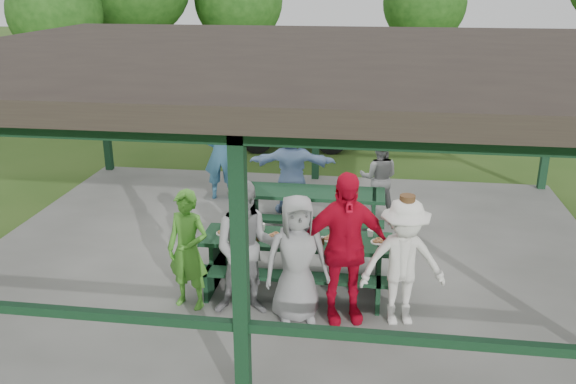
% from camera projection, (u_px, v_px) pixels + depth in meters
% --- Properties ---
extents(ground, '(90.00, 90.00, 0.00)m').
position_uv_depth(ground, '(292.00, 255.00, 10.02)').
color(ground, '#2E5019').
rests_on(ground, ground).
extents(concrete_slab, '(10.00, 8.00, 0.10)m').
position_uv_depth(concrete_slab, '(292.00, 252.00, 10.00)').
color(concrete_slab, slate).
rests_on(concrete_slab, ground).
extents(pavilion_structure, '(10.60, 8.60, 3.24)m').
position_uv_depth(pavilion_structure, '(293.00, 60.00, 8.96)').
color(pavilion_structure, black).
rests_on(pavilion_structure, concrete_slab).
extents(picnic_table_near, '(2.68, 1.39, 0.75)m').
position_uv_depth(picnic_table_near, '(297.00, 255.00, 8.68)').
color(picnic_table_near, black).
rests_on(picnic_table_near, concrete_slab).
extents(picnic_table_far, '(2.53, 1.39, 0.75)m').
position_uv_depth(picnic_table_far, '(311.00, 206.00, 10.55)').
color(picnic_table_far, black).
rests_on(picnic_table_far, concrete_slab).
extents(table_setting, '(2.42, 0.45, 0.10)m').
position_uv_depth(table_setting, '(301.00, 235.00, 8.61)').
color(table_setting, white).
rests_on(table_setting, picnic_table_near).
extents(contestant_green, '(0.68, 0.53, 1.64)m').
position_uv_depth(contestant_green, '(188.00, 250.00, 8.03)').
color(contestant_green, '#46942A').
rests_on(contestant_green, concrete_slab).
extents(contestant_grey_left, '(0.98, 0.81, 1.83)m').
position_uv_depth(contestant_grey_left, '(246.00, 249.00, 7.83)').
color(contestant_grey_left, gray).
rests_on(contestant_grey_left, concrete_slab).
extents(contestant_grey_mid, '(0.96, 0.78, 1.70)m').
position_uv_depth(contestant_grey_mid, '(297.00, 259.00, 7.71)').
color(contestant_grey_mid, gray).
rests_on(contestant_grey_mid, concrete_slab).
extents(contestant_red, '(1.26, 0.81, 2.00)m').
position_uv_depth(contestant_red, '(344.00, 248.00, 7.66)').
color(contestant_red, red).
rests_on(contestant_red, concrete_slab).
extents(contestant_white_fedora, '(1.19, 0.83, 1.74)m').
position_uv_depth(contestant_white_fedora, '(403.00, 262.00, 7.63)').
color(contestant_white_fedora, white).
rests_on(contestant_white_fedora, concrete_slab).
extents(spectator_lblue, '(1.67, 0.64, 1.76)m').
position_uv_depth(spectator_lblue, '(292.00, 167.00, 11.36)').
color(spectator_lblue, '#9ABCEE').
rests_on(spectator_lblue, concrete_slab).
extents(spectator_blue, '(0.73, 0.55, 1.82)m').
position_uv_depth(spectator_blue, '(220.00, 154.00, 12.04)').
color(spectator_blue, teal).
rests_on(spectator_blue, concrete_slab).
extents(spectator_grey, '(0.75, 0.59, 1.48)m').
position_uv_depth(spectator_grey, '(379.00, 178.00, 11.18)').
color(spectator_grey, gray).
rests_on(spectator_grey, concrete_slab).
extents(pickup_truck, '(6.11, 4.47, 1.54)m').
position_uv_depth(pickup_truck, '(363.00, 107.00, 17.62)').
color(pickup_truck, silver).
rests_on(pickup_truck, ground).
extents(farm_trailer, '(4.15, 2.08, 1.44)m').
position_uv_depth(farm_trailer, '(295.00, 120.00, 16.32)').
color(farm_trailer, navy).
rests_on(farm_trailer, ground).
extents(tree_left, '(3.30, 3.30, 5.16)m').
position_uv_depth(tree_left, '(239.00, 1.00, 22.75)').
color(tree_left, '#332214').
rests_on(tree_left, ground).
extents(tree_mid, '(3.20, 3.20, 5.00)m').
position_uv_depth(tree_mid, '(425.00, 3.00, 23.44)').
color(tree_mid, '#332214').
rests_on(tree_mid, ground).
extents(tree_edge_left, '(3.05, 3.05, 4.76)m').
position_uv_depth(tree_edge_left, '(55.00, 13.00, 19.82)').
color(tree_edge_left, '#332214').
rests_on(tree_edge_left, ground).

